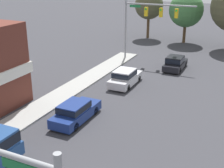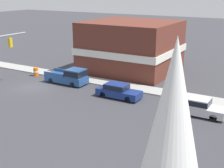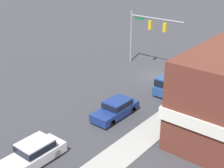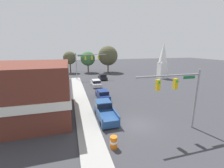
# 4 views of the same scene
# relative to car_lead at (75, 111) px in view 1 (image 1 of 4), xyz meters

# --- Properties ---
(far_signal_assembly) EXTENTS (8.57, 0.49, 7.37)m
(far_signal_assembly) POSITION_rel_car_lead_xyz_m (-0.61, 17.66, 4.70)
(far_signal_assembly) COLOR gray
(far_signal_assembly) RESTS_ON ground
(car_lead) EXTENTS (1.82, 4.77, 1.51)m
(car_lead) POSITION_rel_car_lead_xyz_m (0.00, 0.00, 0.00)
(car_lead) COLOR black
(car_lead) RESTS_ON ground
(car_oncoming) EXTENTS (1.86, 4.35, 1.55)m
(car_oncoming) POSITION_rel_car_lead_xyz_m (3.48, 15.74, 0.02)
(car_oncoming) COLOR black
(car_oncoming) RESTS_ON ground
(car_second_ahead) EXTENTS (1.88, 4.63, 1.60)m
(car_second_ahead) POSITION_rel_car_lead_xyz_m (0.36, 8.64, 0.04)
(car_second_ahead) COLOR black
(car_second_ahead) RESTS_ON ground
(backdrop_tree_left_far) EXTENTS (4.52, 4.52, 7.55)m
(backdrop_tree_left_far) POSITION_rel_car_lead_xyz_m (-5.01, 30.72, 4.48)
(backdrop_tree_left_far) COLOR #4C3823
(backdrop_tree_left_far) RESTS_ON ground
(backdrop_tree_left_mid) EXTENTS (5.13, 5.13, 7.54)m
(backdrop_tree_left_mid) POSITION_rel_car_lead_xyz_m (1.21, 29.72, 4.17)
(backdrop_tree_left_mid) COLOR #4C3823
(backdrop_tree_left_mid) RESTS_ON ground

